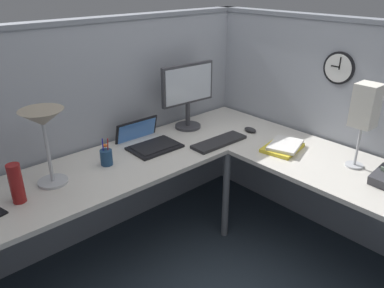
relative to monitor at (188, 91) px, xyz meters
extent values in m
plane|color=#2D3842|center=(-0.21, -0.64, -1.02)|extent=(6.80, 6.80, 0.00)
cube|color=#999EA8|center=(-0.58, 0.23, -0.25)|extent=(2.57, 0.10, 1.55)
cube|color=gray|center=(-0.58, 0.23, 0.54)|extent=(2.57, 0.12, 0.03)
cube|color=#999EA8|center=(0.66, -0.90, -0.25)|extent=(0.10, 2.37, 1.55)
cube|color=gray|center=(0.66, -0.90, 0.54)|extent=(0.12, 2.37, 0.03)
cube|color=beige|center=(-0.59, -0.17, -0.31)|extent=(2.35, 0.66, 0.03)
cube|color=beige|center=(0.26, -1.24, -0.31)|extent=(0.66, 1.49, 0.03)
cylinder|color=slate|center=(-0.05, -0.48, -0.67)|extent=(0.05, 0.05, 0.70)
cylinder|color=#38383D|center=(0.00, 0.00, -0.28)|extent=(0.20, 0.20, 0.02)
cylinder|color=#38383D|center=(0.00, 0.00, -0.18)|extent=(0.04, 0.04, 0.20)
cube|color=#38383D|center=(0.00, 0.00, 0.06)|extent=(0.46, 0.06, 0.30)
cube|color=silver|center=(0.00, -0.02, 0.06)|extent=(0.42, 0.03, 0.26)
cube|color=black|center=(-0.43, -0.14, -0.29)|extent=(0.34, 0.24, 0.02)
cube|color=black|center=(-0.43, -0.14, -0.28)|extent=(0.29, 0.18, 0.00)
cube|color=black|center=(-0.43, 0.09, -0.25)|extent=(0.34, 0.07, 0.22)
cube|color=#4C84D8|center=(-0.43, 0.08, -0.25)|extent=(0.31, 0.06, 0.18)
cube|color=#232326|center=(-0.04, -0.38, -0.28)|extent=(0.43, 0.15, 0.02)
ellipsoid|color=#232326|center=(0.29, -0.39, -0.28)|extent=(0.06, 0.10, 0.03)
cylinder|color=#B7BABF|center=(-1.15, -0.13, -0.29)|extent=(0.17, 0.17, 0.02)
cylinder|color=#B7BABF|center=(-1.15, -0.13, -0.09)|extent=(0.02, 0.02, 0.38)
cone|color=gray|center=(-1.15, -0.13, 0.11)|extent=(0.24, 0.24, 0.09)
cylinder|color=navy|center=(-0.80, -0.13, -0.24)|extent=(0.08, 0.08, 0.10)
cylinder|color=#1E1EB2|center=(-0.81, -0.12, -0.18)|extent=(0.01, 0.01, 0.13)
cylinder|color=#B21E1E|center=(-0.79, -0.14, -0.18)|extent=(0.01, 0.02, 0.13)
cylinder|color=#D8591E|center=(-0.80, -0.12, -0.17)|extent=(0.03, 0.03, 0.01)
cylinder|color=maroon|center=(-1.37, -0.20, -0.18)|extent=(0.07, 0.07, 0.22)
cube|color=yellow|center=(0.21, -0.74, -0.28)|extent=(0.31, 0.26, 0.02)
cube|color=silver|center=(0.23, -0.75, -0.26)|extent=(0.31, 0.26, 0.02)
cylinder|color=#B7BABF|center=(0.34, -1.19, -0.29)|extent=(0.11, 0.11, 0.01)
cylinder|color=#B7BABF|center=(0.34, -1.19, -0.15)|extent=(0.02, 0.02, 0.27)
cube|color=silver|center=(0.34, -1.19, 0.11)|extent=(0.13, 0.13, 0.26)
cylinder|color=black|center=(0.60, -0.86, 0.23)|extent=(0.03, 0.22, 0.22)
cylinder|color=white|center=(0.59, -0.86, 0.23)|extent=(0.00, 0.19, 0.19)
cube|color=black|center=(0.58, -0.84, 0.24)|extent=(0.00, 0.06, 0.01)
cube|color=black|center=(0.58, -0.87, 0.27)|extent=(0.00, 0.01, 0.08)
camera|label=1|loc=(-1.84, -2.08, 0.81)|focal=35.60mm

